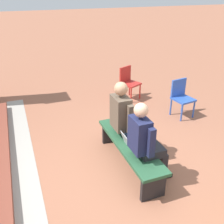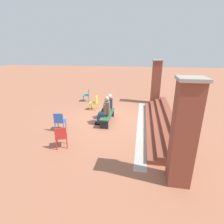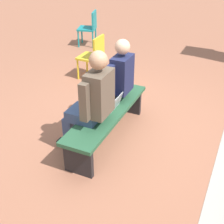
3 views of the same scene
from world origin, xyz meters
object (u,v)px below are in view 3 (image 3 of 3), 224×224
at_px(laptop, 111,105).
at_px(person_student, 115,81).
at_px(person_adult, 91,101).
at_px(bench, 107,117).
at_px(plastic_chair_far_right, 90,26).
at_px(plastic_chair_near_bench_right, 94,55).

bearing_deg(laptop, person_student, -165.82).
bearing_deg(person_student, person_adult, -0.34).
bearing_deg(bench, plastic_chair_far_right, -148.41).
xyz_separation_m(bench, person_adult, (0.30, -0.07, 0.38)).
height_order(bench, person_student, person_student).
distance_m(person_adult, laptop, 0.46).
distance_m(person_adult, plastic_chair_near_bench_right, 2.30).
height_order(bench, laptop, laptop).
relative_size(laptop, plastic_chair_far_right, 0.38).
height_order(laptop, plastic_chair_far_right, plastic_chair_far_right).
height_order(person_adult, laptop, person_adult).
distance_m(laptop, plastic_chair_far_right, 3.97).
bearing_deg(person_adult, bench, 167.01).
height_order(plastic_chair_near_bench_right, plastic_chair_far_right, same).
bearing_deg(person_student, laptop, 14.18).
bearing_deg(plastic_chair_far_right, bench, 31.59).
relative_size(bench, plastic_chair_near_bench_right, 2.14).
bearing_deg(plastic_chair_far_right, plastic_chair_near_bench_right, 30.36).
height_order(person_student, plastic_chair_near_bench_right, person_student).
height_order(bench, person_adult, person_adult).
relative_size(person_student, plastic_chair_near_bench_right, 1.57).
bearing_deg(plastic_chair_near_bench_right, person_student, 38.05).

